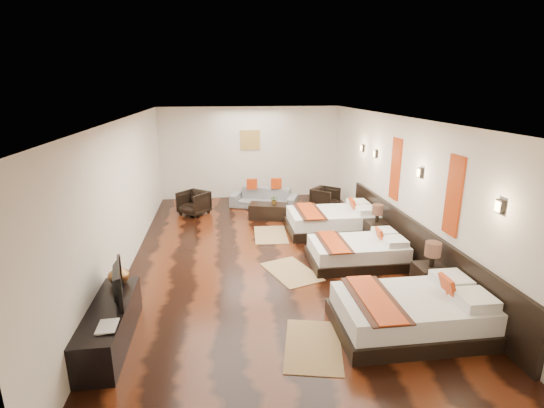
{
  "coord_description": "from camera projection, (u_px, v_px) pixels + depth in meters",
  "views": [
    {
      "loc": [
        -0.95,
        -7.69,
        3.37
      ],
      "look_at": [
        0.06,
        0.06,
        1.1
      ],
      "focal_mm": 26.71,
      "sensor_mm": 36.0,
      "label": 1
    }
  ],
  "objects": [
    {
      "name": "floor",
      "position": [
        269.0,
        256.0,
        8.38
      ],
      "size": [
        5.5,
        9.5,
        0.01
      ],
      "primitive_type": "cube",
      "color": "black",
      "rests_on": "ground"
    },
    {
      "name": "ceiling",
      "position": [
        269.0,
        118.0,
        7.6
      ],
      "size": [
        5.5,
        9.5,
        0.01
      ],
      "primitive_type": "cube",
      "color": "white",
      "rests_on": "floor"
    },
    {
      "name": "back_wall",
      "position": [
        250.0,
        153.0,
        12.51
      ],
      "size": [
        5.5,
        0.01,
        2.8
      ],
      "primitive_type": "cube",
      "color": "silver",
      "rests_on": "floor"
    },
    {
      "name": "left_wall",
      "position": [
        125.0,
        195.0,
        7.65
      ],
      "size": [
        0.01,
        9.5,
        2.8
      ],
      "primitive_type": "cube",
      "color": "silver",
      "rests_on": "floor"
    },
    {
      "name": "right_wall",
      "position": [
        401.0,
        186.0,
        8.33
      ],
      "size": [
        0.01,
        9.5,
        2.8
      ],
      "primitive_type": "cube",
      "color": "silver",
      "rests_on": "floor"
    },
    {
      "name": "headboard_panel",
      "position": [
        413.0,
        243.0,
        7.83
      ],
      "size": [
        0.08,
        6.6,
        0.9
      ],
      "primitive_type": "cube",
      "color": "black",
      "rests_on": "floor"
    },
    {
      "name": "bed_near",
      "position": [
        413.0,
        313.0,
        5.74
      ],
      "size": [
        2.15,
        1.35,
        0.82
      ],
      "color": "black",
      "rests_on": "floor"
    },
    {
      "name": "bed_mid",
      "position": [
        358.0,
        252.0,
        7.96
      ],
      "size": [
        1.87,
        1.18,
        0.71
      ],
      "color": "black",
      "rests_on": "floor"
    },
    {
      "name": "bed_far",
      "position": [
        333.0,
        221.0,
        9.7
      ],
      "size": [
        2.12,
        1.33,
        0.81
      ],
      "color": "black",
      "rests_on": "floor"
    },
    {
      "name": "nightstand_a",
      "position": [
        430.0,
        277.0,
        6.72
      ],
      "size": [
        0.48,
        0.48,
        0.95
      ],
      "color": "black",
      "rests_on": "floor"
    },
    {
      "name": "nightstand_b",
      "position": [
        376.0,
        230.0,
        8.98
      ],
      "size": [
        0.45,
        0.45,
        0.89
      ],
      "color": "black",
      "rests_on": "floor"
    },
    {
      "name": "jute_mat_near",
      "position": [
        313.0,
        346.0,
        5.46
      ],
      "size": [
        0.99,
        1.33,
        0.01
      ],
      "primitive_type": "cube",
      "rotation": [
        0.0,
        0.0,
        -0.22
      ],
      "color": "#99794E",
      "rests_on": "floor"
    },
    {
      "name": "jute_mat_mid",
      "position": [
        291.0,
        272.0,
        7.64
      ],
      "size": [
        1.11,
        1.38,
        0.01
      ],
      "primitive_type": "cube",
      "rotation": [
        0.0,
        0.0,
        0.35
      ],
      "color": "#99794E",
      "rests_on": "floor"
    },
    {
      "name": "jute_mat_far",
      "position": [
        271.0,
        235.0,
        9.56
      ],
      "size": [
        0.82,
        1.24,
        0.01
      ],
      "primitive_type": "cube",
      "rotation": [
        0.0,
        0.0,
        -0.06
      ],
      "color": "#99794E",
      "rests_on": "floor"
    },
    {
      "name": "tv_console",
      "position": [
        110.0,
        325.0,
        5.46
      ],
      "size": [
        0.5,
        1.8,
        0.55
      ],
      "primitive_type": "cube",
      "color": "black",
      "rests_on": "floor"
    },
    {
      "name": "tv",
      "position": [
        113.0,
        283.0,
        5.51
      ],
      "size": [
        0.3,
        0.85,
        0.49
      ],
      "primitive_type": "imported",
      "rotation": [
        0.0,
        0.0,
        1.79
      ],
      "color": "black",
      "rests_on": "tv_console"
    },
    {
      "name": "book",
      "position": [
        97.0,
        328.0,
        4.9
      ],
      "size": [
        0.25,
        0.32,
        0.03
      ],
      "primitive_type": "imported",
      "rotation": [
        0.0,
        0.0,
        0.03
      ],
      "color": "black",
      "rests_on": "tv_console"
    },
    {
      "name": "figurine",
      "position": [
        119.0,
        273.0,
        5.99
      ],
      "size": [
        0.33,
        0.33,
        0.32
      ],
      "primitive_type": "imported",
      "rotation": [
        0.0,
        0.0,
        -0.07
      ],
      "color": "brown",
      "rests_on": "tv_console"
    },
    {
      "name": "sofa",
      "position": [
        264.0,
        198.0,
        11.67
      ],
      "size": [
        2.04,
        1.36,
        0.55
      ],
      "primitive_type": "imported",
      "rotation": [
        0.0,
        0.0,
        -0.36
      ],
      "color": "slate",
      "rests_on": "floor"
    },
    {
      "name": "armchair_left",
      "position": [
        194.0,
        203.0,
        11.03
      ],
      "size": [
        0.98,
        0.99,
        0.65
      ],
      "primitive_type": "imported",
      "rotation": [
        0.0,
        0.0,
        -0.71
      ],
      "color": "black",
      "rests_on": "floor"
    },
    {
      "name": "armchair_right",
      "position": [
        325.0,
        198.0,
        11.53
      ],
      "size": [
        0.95,
        0.95,
        0.62
      ],
      "primitive_type": "imported",
      "rotation": [
        0.0,
        0.0,
        0.83
      ],
      "color": "black",
      "rests_on": "floor"
    },
    {
      "name": "coffee_table",
      "position": [
        269.0,
        211.0,
        10.69
      ],
      "size": [
        1.1,
        0.74,
        0.4
      ],
      "primitive_type": "cube",
      "rotation": [
        0.0,
        0.0,
        -0.26
      ],
      "color": "black",
      "rests_on": "floor"
    },
    {
      "name": "table_plant",
      "position": [
        274.0,
        200.0,
        10.59
      ],
      "size": [
        0.26,
        0.24,
        0.24
      ],
      "primitive_type": "imported",
      "rotation": [
        0.0,
        0.0,
        0.24
      ],
      "color": "#2B5D1F",
      "rests_on": "coffee_table"
    },
    {
      "name": "orange_panel_a",
      "position": [
        454.0,
        196.0,
        6.44
      ],
      "size": [
        0.04,
        0.4,
        1.3
      ],
      "primitive_type": "cube",
      "color": "#D86014",
      "rests_on": "right_wall"
    },
    {
      "name": "orange_panel_b",
      "position": [
        396.0,
        169.0,
        8.53
      ],
      "size": [
        0.04,
        0.4,
        1.3
      ],
      "primitive_type": "cube",
      "color": "#D86014",
      "rests_on": "right_wall"
    },
    {
      "name": "sconce_near",
      "position": [
        500.0,
        206.0,
        5.35
      ],
      "size": [
        0.07,
        0.12,
        0.18
      ],
      "color": "black",
      "rests_on": "right_wall"
    },
    {
      "name": "sconce_mid",
      "position": [
        420.0,
        173.0,
        7.44
      ],
      "size": [
        0.07,
        0.12,
        0.18
      ],
      "color": "black",
      "rests_on": "right_wall"
    },
    {
      "name": "sconce_far",
      "position": [
        375.0,
        154.0,
        9.53
      ],
      "size": [
        0.07,
        0.12,
        0.18
      ],
      "color": "black",
      "rests_on": "right_wall"
    },
    {
      "name": "sconce_lounge",
      "position": [
        362.0,
        148.0,
        10.39
      ],
      "size": [
        0.07,
        0.12,
        0.18
      ],
      "color": "black",
      "rests_on": "right_wall"
    },
    {
      "name": "gold_artwork",
      "position": [
        250.0,
        140.0,
        12.38
      ],
      "size": [
        0.6,
        0.04,
        0.6
      ],
      "primitive_type": "cube",
      "color": "#AD873F",
      "rests_on": "back_wall"
    }
  ]
}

